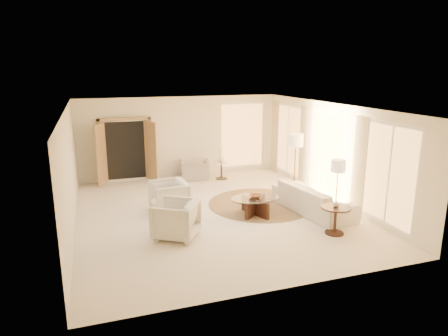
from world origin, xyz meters
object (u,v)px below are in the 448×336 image
object	(u,v)px
floor_lamp_far	(338,168)
end_vase	(336,204)
side_vase	(221,159)
armchair_left	(169,196)
coffee_table	(255,204)
bowl	(255,196)
accent_chair	(195,167)
floor_lamp_near	(296,143)
sofa	(313,199)
armchair_right	(176,218)
end_table	(336,215)
side_table	(221,169)

from	to	relation	value
floor_lamp_far	end_vase	bearing A→B (deg)	-124.27
floor_lamp_far	side_vase	xyz separation A→B (m)	(-1.68, 4.35, -0.56)
armchair_left	coffee_table	world-z (taller)	armchair_left
bowl	armchair_left	bearing A→B (deg)	157.00
accent_chair	floor_lamp_near	world-z (taller)	floor_lamp_near
accent_chair	bowl	world-z (taller)	accent_chair
bowl	side_vase	distance (m)	3.64
floor_lamp_far	end_vase	distance (m)	1.30
sofa	coffee_table	size ratio (longest dim) A/B	1.56
floor_lamp_near	floor_lamp_far	size ratio (longest dim) A/B	1.21
coffee_table	side_vase	distance (m)	3.66
armchair_right	floor_lamp_far	world-z (taller)	floor_lamp_far
sofa	end_vase	distance (m)	1.51
floor_lamp_far	side_vase	distance (m)	4.70
coffee_table	bowl	xyz separation A→B (m)	(0.00, -0.00, 0.22)
end_table	end_vase	bearing A→B (deg)	0.00
armchair_right	bowl	size ratio (longest dim) A/B	2.79
coffee_table	floor_lamp_near	world-z (taller)	floor_lamp_near
sofa	accent_chair	xyz separation A→B (m)	(-2.17, 4.17, 0.07)
bowl	side_vase	world-z (taller)	side_vase
sofa	side_vase	size ratio (longest dim) A/B	10.81
armchair_left	accent_chair	bearing A→B (deg)	149.95
armchair_right	floor_lamp_near	world-z (taller)	floor_lamp_near
coffee_table	side_table	distance (m)	3.64
accent_chair	coffee_table	distance (m)	3.96
side_table	bowl	distance (m)	3.64
coffee_table	end_vase	size ratio (longest dim) A/B	10.49
side_table	side_vase	xyz separation A→B (m)	(0.00, 0.00, 0.35)
armchair_right	end_vase	size ratio (longest dim) A/B	6.19
floor_lamp_near	bowl	size ratio (longest dim) A/B	5.37
armchair_left	armchair_right	world-z (taller)	armchair_left
floor_lamp_near	floor_lamp_far	bearing A→B (deg)	-90.00
armchair_right	sofa	bearing A→B (deg)	129.29
coffee_table	armchair_right	bearing A→B (deg)	-161.78
end_table	side_vase	distance (m)	5.44
armchair_right	side_table	xyz separation A→B (m)	(2.51, 4.37, -0.11)
armchair_left	side_table	size ratio (longest dim) A/B	1.57
accent_chair	side_vase	bearing A→B (deg)	173.04
accent_chair	floor_lamp_far	world-z (taller)	floor_lamp_far
armchair_left	bowl	bearing A→B (deg)	62.91
sofa	accent_chair	bearing A→B (deg)	19.21
armchair_left	floor_lamp_far	xyz separation A→B (m)	(4.04, -1.61, 0.80)
end_table	floor_lamp_far	xyz separation A→B (m)	(0.67, 0.98, 0.82)
bowl	end_table	bearing A→B (deg)	-53.09
end_table	accent_chair	bearing A→B (deg)	108.72
accent_chair	bowl	bearing A→B (deg)	109.31
end_table	floor_lamp_far	size ratio (longest dim) A/B	0.46
coffee_table	side_vase	size ratio (longest dim) A/B	6.92
bowl	side_vase	size ratio (longest dim) A/B	1.47
sofa	end_table	distance (m)	1.46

